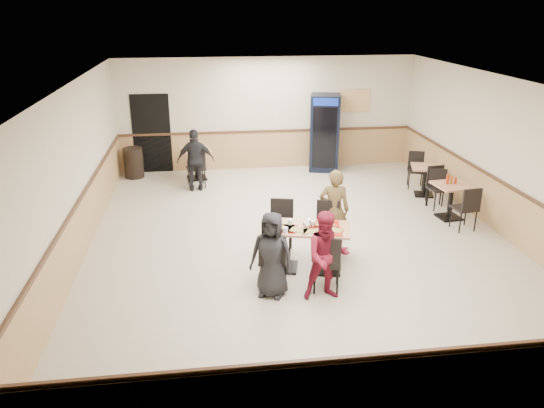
{
  "coord_description": "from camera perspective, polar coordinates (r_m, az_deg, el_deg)",
  "views": [
    {
      "loc": [
        -1.76,
        -9.13,
        4.27
      ],
      "look_at": [
        -0.61,
        -0.5,
        0.98
      ],
      "focal_mm": 35.0,
      "sensor_mm": 36.0,
      "label": 1
    }
  ],
  "objects": [
    {
      "name": "ground",
      "position": [
        10.23,
        3.01,
        -4.01
      ],
      "size": [
        10.0,
        10.0,
        0.0
      ],
      "primitive_type": "plane",
      "color": "beige",
      "rests_on": "ground"
    },
    {
      "name": "room_shell",
      "position": [
        12.74,
        8.86,
        3.6
      ],
      "size": [
        10.0,
        10.0,
        10.0
      ],
      "color": "silver",
      "rests_on": "ground"
    },
    {
      "name": "main_table",
      "position": [
        8.96,
        3.6,
        -4.04
      ],
      "size": [
        1.6,
        1.06,
        0.79
      ],
      "rotation": [
        0.0,
        0.0,
        -0.24
      ],
      "color": "black",
      "rests_on": "ground"
    },
    {
      "name": "main_chairs",
      "position": [
        8.98,
        3.26,
        -4.17
      ],
      "size": [
        1.68,
        1.98,
        1.0
      ],
      "rotation": [
        0.0,
        0.0,
        -0.24
      ],
      "color": "black",
      "rests_on": "ground"
    },
    {
      "name": "diner_woman_left",
      "position": [
        8.12,
        -0.03,
        -5.48
      ],
      "size": [
        0.79,
        0.67,
        1.37
      ],
      "primitive_type": "imported",
      "rotation": [
        0.0,
        0.0,
        -0.41
      ],
      "color": "black",
      "rests_on": "ground"
    },
    {
      "name": "diner_woman_right",
      "position": [
        8.07,
        5.94,
        -5.59
      ],
      "size": [
        0.69,
        0.54,
        1.42
      ],
      "primitive_type": "imported",
      "rotation": [
        0.0,
        0.0,
        0.0
      ],
      "color": "maroon",
      "rests_on": "ground"
    },
    {
      "name": "diner_man_opposite",
      "position": [
        9.69,
        6.68,
        -0.65
      ],
      "size": [
        0.63,
        0.49,
        1.53
      ],
      "primitive_type": "imported",
      "rotation": [
        0.0,
        0.0,
        2.9
      ],
      "color": "brown",
      "rests_on": "ground"
    },
    {
      "name": "lone_diner",
      "position": [
        12.91,
        -8.23,
        4.68
      ],
      "size": [
        0.89,
        0.39,
        1.51
      ],
      "primitive_type": "imported",
      "rotation": [
        0.0,
        0.0,
        3.17
      ],
      "color": "black",
      "rests_on": "ground"
    },
    {
      "name": "tabletop_clutter",
      "position": [
        8.79,
        3.37,
        -2.52
      ],
      "size": [
        1.32,
        0.75,
        0.12
      ],
      "rotation": [
        0.0,
        0.0,
        -0.24
      ],
      "color": "#AC1A0B",
      "rests_on": "main_table"
    },
    {
      "name": "side_table_near",
      "position": [
        11.74,
        18.71,
        0.84
      ],
      "size": [
        0.78,
        0.78,
        0.75
      ],
      "rotation": [
        0.0,
        0.0,
        0.12
      ],
      "color": "black",
      "rests_on": "ground"
    },
    {
      "name": "side_table_near_chair_south",
      "position": [
        11.25,
        20.0,
        -0.31
      ],
      "size": [
        0.49,
        0.49,
        0.95
      ],
      "primitive_type": null,
      "rotation": [
        0.0,
        0.0,
        3.26
      ],
      "color": "black",
      "rests_on": "ground"
    },
    {
      "name": "side_table_near_chair_north",
      "position": [
        12.26,
        17.51,
        1.68
      ],
      "size": [
        0.49,
        0.49,
        0.95
      ],
      "primitive_type": null,
      "rotation": [
        0.0,
        0.0,
        0.12
      ],
      "color": "black",
      "rests_on": "ground"
    },
    {
      "name": "side_table_far",
      "position": [
        13.01,
        16.18,
        2.9
      ],
      "size": [
        0.83,
        0.83,
        0.71
      ],
      "rotation": [
        0.0,
        0.0,
        -0.3
      ],
      "color": "black",
      "rests_on": "ground"
    },
    {
      "name": "side_table_far_chair_south",
      "position": [
        12.52,
        17.18,
        2.0
      ],
      "size": [
        0.52,
        0.52,
        0.91
      ],
      "primitive_type": null,
      "rotation": [
        0.0,
        0.0,
        2.85
      ],
      "color": "black",
      "rests_on": "ground"
    },
    {
      "name": "side_table_far_chair_north",
      "position": [
        13.52,
        15.23,
        3.55
      ],
      "size": [
        0.52,
        0.52,
        0.91
      ],
      "primitive_type": null,
      "rotation": [
        0.0,
        0.0,
        -0.3
      ],
      "color": "black",
      "rests_on": "ground"
    },
    {
      "name": "condiment_caddy",
      "position": [
        11.67,
        18.66,
        2.49
      ],
      "size": [
        0.23,
        0.06,
        0.2
      ],
      "color": "#AC2A0C",
      "rests_on": "side_table_near"
    },
    {
      "name": "back_table",
      "position": [
        13.84,
        -8.17,
        4.8
      ],
      "size": [
        0.84,
        0.84,
        0.8
      ],
      "rotation": [
        0.0,
        0.0,
        0.14
      ],
      "color": "black",
      "rests_on": "ground"
    },
    {
      "name": "back_table_chair_lone",
      "position": [
        13.24,
        -8.17,
        3.95
      ],
      "size": [
        0.53,
        0.53,
        1.01
      ],
      "primitive_type": null,
      "rotation": [
        0.0,
        0.0,
        3.28
      ],
      "color": "black",
      "rests_on": "ground"
    },
    {
      "name": "pepsi_cooler",
      "position": [
        14.47,
        5.68,
        7.64
      ],
      "size": [
        0.93,
        0.93,
        2.05
      ],
      "rotation": [
        0.0,
        0.0,
        -0.23
      ],
      "color": "black",
      "rests_on": "ground"
    },
    {
      "name": "trash_bin",
      "position": [
        14.33,
        -14.66,
        4.32
      ],
      "size": [
        0.5,
        0.5,
        0.79
      ],
      "primitive_type": "cylinder",
      "color": "black",
      "rests_on": "ground"
    }
  ]
}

